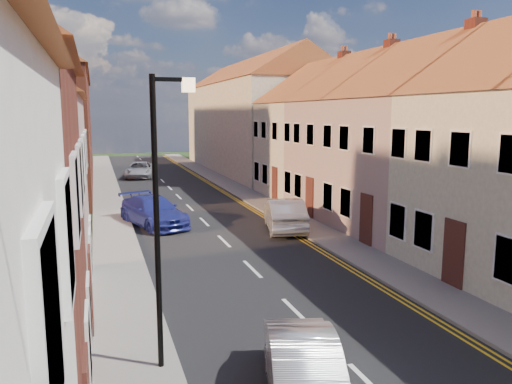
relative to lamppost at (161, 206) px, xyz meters
name	(u,v)px	position (x,y,z in m)	size (l,w,h in m)	color
road	(224,241)	(3.81, 10.00, -3.53)	(7.00, 90.00, 0.02)	black
pavement_left	(116,249)	(-0.59, 10.00, -3.48)	(1.80, 90.00, 0.12)	slate
pavement_right	(319,233)	(8.21, 10.00, -3.48)	(1.80, 90.00, 0.12)	slate
cottage_r_pink	(432,134)	(13.11, 8.90, 0.94)	(8.30, 6.00, 9.00)	#AC8C88
cottage_r_white_far	(369,130)	(13.11, 14.30, 0.94)	(8.30, 5.20, 9.00)	#AC8C88
cottage_r_cream_far	(326,127)	(13.11, 19.70, 0.94)	(8.30, 6.00, 9.00)	beige
block_right_far	(254,114)	(13.11, 35.00, 1.76)	(8.30, 24.20, 10.50)	beige
block_left_far	(32,114)	(-5.49, 30.00, 1.76)	(8.30, 24.20, 10.50)	brown
lamppost	(161,206)	(0.00, 0.00, 0.00)	(0.88, 0.15, 6.00)	black
car_mid	(305,372)	(2.31, -2.02, -2.92)	(1.31, 3.77, 1.24)	silver
car_far	(153,211)	(1.33, 14.00, -2.83)	(1.98, 4.87, 1.41)	navy
car_distant	(140,170)	(2.31, 32.80, -2.88)	(2.18, 4.73, 1.32)	#AAACB2
car_mid_b	(284,214)	(7.01, 11.22, -2.79)	(1.59, 4.56, 1.50)	#B5B8BD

